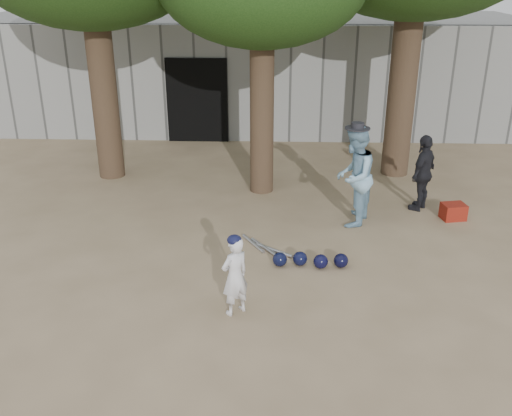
{
  "coord_description": "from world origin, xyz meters",
  "views": [
    {
      "loc": [
        0.9,
        -7.03,
        4.38
      ],
      "look_at": [
        0.6,
        1.0,
        0.95
      ],
      "focal_mm": 40.0,
      "sensor_mm": 36.0,
      "label": 1
    }
  ],
  "objects_px": {
    "boy_player": "(235,276)",
    "spectator_dark": "(423,173)",
    "red_bag": "(453,211)",
    "spectator_blue": "(354,177)"
  },
  "relations": [
    {
      "from": "boy_player",
      "to": "spectator_dark",
      "type": "distance_m",
      "value": 5.01
    },
    {
      "from": "red_bag",
      "to": "boy_player",
      "type": "bearing_deg",
      "value": -139.64
    },
    {
      "from": "spectator_dark",
      "to": "red_bag",
      "type": "bearing_deg",
      "value": 84.05
    },
    {
      "from": "boy_player",
      "to": "red_bag",
      "type": "xyz_separation_m",
      "value": [
        3.85,
        3.27,
        -0.42
      ]
    },
    {
      "from": "boy_player",
      "to": "spectator_dark",
      "type": "xyz_separation_m",
      "value": [
        3.33,
        3.74,
        0.18
      ]
    },
    {
      "from": "spectator_blue",
      "to": "red_bag",
      "type": "distance_m",
      "value": 2.09
    },
    {
      "from": "spectator_blue",
      "to": "red_bag",
      "type": "bearing_deg",
      "value": 117.96
    },
    {
      "from": "boy_player",
      "to": "spectator_dark",
      "type": "relative_size",
      "value": 0.76
    },
    {
      "from": "boy_player",
      "to": "red_bag",
      "type": "relative_size",
      "value": 2.7
    },
    {
      "from": "spectator_blue",
      "to": "spectator_dark",
      "type": "xyz_separation_m",
      "value": [
        1.41,
        0.73,
        -0.17
      ]
    }
  ]
}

